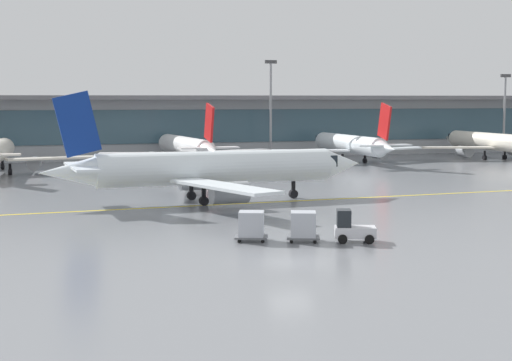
{
  "coord_description": "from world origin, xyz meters",
  "views": [
    {
      "loc": [
        -14.32,
        -41.53,
        9.24
      ],
      "look_at": [
        2.6,
        15.69,
        3.0
      ],
      "focal_mm": 55.56,
      "sensor_mm": 36.0,
      "label": 1
    }
  ],
  "objects_px": {
    "gate_airplane_3": "(186,147)",
    "apron_light_mast_2": "(271,106)",
    "gate_airplane_4": "(350,145)",
    "baggage_tug": "(352,228)",
    "gate_airplane_5": "(490,142)",
    "cargo_dolly_lead": "(303,225)",
    "apron_light_mast_3": "(504,110)",
    "cargo_dolly_trailing": "(251,225)",
    "taxiing_regional_jet": "(212,169)"
  },
  "relations": [
    {
      "from": "gate_airplane_3",
      "to": "apron_light_mast_3",
      "type": "relative_size",
      "value": 2.0
    },
    {
      "from": "gate_airplane_5",
      "to": "taxiing_regional_jet",
      "type": "bearing_deg",
      "value": 123.85
    },
    {
      "from": "gate_airplane_3",
      "to": "gate_airplane_4",
      "type": "xyz_separation_m",
      "value": [
        23.6,
        -1.33,
        0.0
      ]
    },
    {
      "from": "gate_airplane_4",
      "to": "baggage_tug",
      "type": "height_order",
      "value": "gate_airplane_4"
    },
    {
      "from": "gate_airplane_3",
      "to": "baggage_tug",
      "type": "height_order",
      "value": "gate_airplane_3"
    },
    {
      "from": "gate_airplane_4",
      "to": "cargo_dolly_lead",
      "type": "bearing_deg",
      "value": 151.98
    },
    {
      "from": "apron_light_mast_2",
      "to": "baggage_tug",
      "type": "bearing_deg",
      "value": -103.12
    },
    {
      "from": "gate_airplane_4",
      "to": "taxiing_regional_jet",
      "type": "height_order",
      "value": "taxiing_regional_jet"
    },
    {
      "from": "apron_light_mast_3",
      "to": "gate_airplane_3",
      "type": "bearing_deg",
      "value": -173.16
    },
    {
      "from": "gate_airplane_4",
      "to": "apron_light_mast_2",
      "type": "xyz_separation_m",
      "value": [
        -9.33,
        8.25,
        5.5
      ]
    },
    {
      "from": "taxiing_regional_jet",
      "to": "baggage_tug",
      "type": "height_order",
      "value": "taxiing_regional_jet"
    },
    {
      "from": "apron_light_mast_2",
      "to": "gate_airplane_3",
      "type": "bearing_deg",
      "value": -154.12
    },
    {
      "from": "apron_light_mast_3",
      "to": "gate_airplane_4",
      "type": "bearing_deg",
      "value": -165.59
    },
    {
      "from": "gate_airplane_4",
      "to": "gate_airplane_3",
      "type": "bearing_deg",
      "value": 84.71
    },
    {
      "from": "gate_airplane_4",
      "to": "cargo_dolly_trailing",
      "type": "relative_size",
      "value": 10.38
    },
    {
      "from": "gate_airplane_4",
      "to": "cargo_dolly_lead",
      "type": "relative_size",
      "value": 10.38
    },
    {
      "from": "taxiing_regional_jet",
      "to": "apron_light_mast_2",
      "type": "height_order",
      "value": "apron_light_mast_2"
    },
    {
      "from": "gate_airplane_3",
      "to": "apron_light_mast_2",
      "type": "relative_size",
      "value": 1.76
    },
    {
      "from": "gate_airplane_4",
      "to": "taxiing_regional_jet",
      "type": "xyz_separation_m",
      "value": [
        -28.82,
        -36.15,
        0.36
      ]
    },
    {
      "from": "baggage_tug",
      "to": "cargo_dolly_lead",
      "type": "bearing_deg",
      "value": 180.0
    },
    {
      "from": "gate_airplane_3",
      "to": "taxiing_regional_jet",
      "type": "distance_m",
      "value": 37.84
    },
    {
      "from": "gate_airplane_4",
      "to": "cargo_dolly_trailing",
      "type": "distance_m",
      "value": 63.81
    },
    {
      "from": "gate_airplane_4",
      "to": "baggage_tug",
      "type": "relative_size",
      "value": 8.93
    },
    {
      "from": "gate_airplane_4",
      "to": "apron_light_mast_2",
      "type": "bearing_deg",
      "value": 46.43
    },
    {
      "from": "taxiing_regional_jet",
      "to": "apron_light_mast_2",
      "type": "relative_size",
      "value": 2.01
    },
    {
      "from": "gate_airplane_3",
      "to": "baggage_tug",
      "type": "relative_size",
      "value": 8.95
    },
    {
      "from": "cargo_dolly_lead",
      "to": "apron_light_mast_2",
      "type": "height_order",
      "value": "apron_light_mast_2"
    },
    {
      "from": "gate_airplane_3",
      "to": "gate_airplane_5",
      "type": "xyz_separation_m",
      "value": [
        46.68,
        -1.04,
        0.0
      ]
    },
    {
      "from": "apron_light_mast_3",
      "to": "cargo_dolly_lead",
      "type": "bearing_deg",
      "value": -131.91
    },
    {
      "from": "cargo_dolly_lead",
      "to": "apron_light_mast_3",
      "type": "bearing_deg",
      "value": 67.19
    },
    {
      "from": "baggage_tug",
      "to": "apron_light_mast_2",
      "type": "xyz_separation_m",
      "value": [
        15.43,
        66.19,
        7.2
      ]
    },
    {
      "from": "gate_airplane_4",
      "to": "cargo_dolly_trailing",
      "type": "xyz_separation_m",
      "value": [
        -30.87,
        -55.82,
        -1.54
      ]
    },
    {
      "from": "gate_airplane_4",
      "to": "gate_airplane_5",
      "type": "relative_size",
      "value": 1.0
    },
    {
      "from": "taxiing_regional_jet",
      "to": "gate_airplane_4",
      "type": "bearing_deg",
      "value": 47.81
    },
    {
      "from": "baggage_tug",
      "to": "apron_light_mast_3",
      "type": "xyz_separation_m",
      "value": [
        55.14,
        65.74,
        6.32
      ]
    },
    {
      "from": "gate_airplane_5",
      "to": "cargo_dolly_trailing",
      "type": "bearing_deg",
      "value": 134.9
    },
    {
      "from": "taxiing_regional_jet",
      "to": "apron_light_mast_2",
      "type": "xyz_separation_m",
      "value": [
        19.49,
        44.4,
        5.14
      ]
    },
    {
      "from": "baggage_tug",
      "to": "gate_airplane_3",
      "type": "bearing_deg",
      "value": 107.99
    },
    {
      "from": "taxiing_regional_jet",
      "to": "apron_light_mast_2",
      "type": "distance_m",
      "value": 48.76
    },
    {
      "from": "gate_airplane_4",
      "to": "baggage_tug",
      "type": "distance_m",
      "value": 63.03
    },
    {
      "from": "gate_airplane_5",
      "to": "baggage_tug",
      "type": "bearing_deg",
      "value": 139.37
    },
    {
      "from": "apron_light_mast_2",
      "to": "apron_light_mast_3",
      "type": "bearing_deg",
      "value": -0.65
    },
    {
      "from": "gate_airplane_3",
      "to": "apron_light_mast_3",
      "type": "xyz_separation_m",
      "value": [
        53.99,
        6.48,
        4.62
      ]
    },
    {
      "from": "taxiing_regional_jet",
      "to": "gate_airplane_3",
      "type": "bearing_deg",
      "value": 78.45
    },
    {
      "from": "gate_airplane_3",
      "to": "taxiing_regional_jet",
      "type": "relative_size",
      "value": 0.88
    },
    {
      "from": "gate_airplane_3",
      "to": "apron_light_mast_3",
      "type": "distance_m",
      "value": 54.57
    },
    {
      "from": "taxiing_regional_jet",
      "to": "cargo_dolly_lead",
      "type": "relative_size",
      "value": 11.86
    },
    {
      "from": "gate_airplane_5",
      "to": "apron_light_mast_2",
      "type": "xyz_separation_m",
      "value": [
        -32.41,
        7.97,
        5.5
      ]
    },
    {
      "from": "gate_airplane_3",
      "to": "gate_airplane_4",
      "type": "relative_size",
      "value": 1.0
    },
    {
      "from": "gate_airplane_3",
      "to": "baggage_tug",
      "type": "xyz_separation_m",
      "value": [
        -1.15,
        -59.27,
        -1.7
      ]
    }
  ]
}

